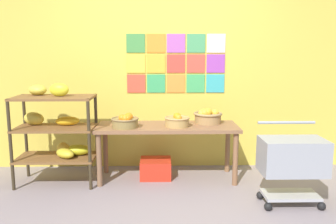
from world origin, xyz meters
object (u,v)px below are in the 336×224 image
(fruit_basket_back_left, at_px, (177,120))
(produce_crate_under_table, at_px, (156,168))
(fruit_basket_left, at_px, (208,116))
(shopping_cart, at_px, (292,159))
(display_table, at_px, (167,132))
(fruit_basket_right, at_px, (125,121))
(banana_shelf_unit, at_px, (56,127))

(fruit_basket_back_left, height_order, produce_crate_under_table, fruit_basket_back_left)
(fruit_basket_left, relative_size, shopping_cart, 0.43)
(display_table, distance_m, fruit_basket_right, 0.52)
(banana_shelf_unit, xyz_separation_m, fruit_basket_right, (0.80, -0.03, 0.08))
(fruit_basket_back_left, bearing_deg, produce_crate_under_table, 154.51)
(banana_shelf_unit, distance_m, shopping_cart, 2.59)
(produce_crate_under_table, bearing_deg, fruit_basket_back_left, -25.49)
(fruit_basket_right, bearing_deg, display_table, 13.08)
(produce_crate_under_table, bearing_deg, fruit_basket_right, -154.82)
(banana_shelf_unit, distance_m, fruit_basket_right, 0.81)
(banana_shelf_unit, distance_m, display_table, 1.29)
(produce_crate_under_table, bearing_deg, display_table, -19.28)
(banana_shelf_unit, xyz_separation_m, fruit_basket_left, (1.77, 0.20, 0.09))
(fruit_basket_right, distance_m, produce_crate_under_table, 0.72)
(fruit_basket_right, bearing_deg, fruit_basket_back_left, 3.72)
(fruit_basket_back_left, relative_size, fruit_basket_left, 0.84)
(display_table, relative_size, fruit_basket_left, 4.79)
(display_table, bearing_deg, banana_shelf_unit, -176.43)
(banana_shelf_unit, height_order, display_table, banana_shelf_unit)
(banana_shelf_unit, distance_m, fruit_basket_left, 1.79)
(shopping_cart, bearing_deg, display_table, 141.12)
(fruit_basket_back_left, distance_m, produce_crate_under_table, 0.68)
(fruit_basket_back_left, bearing_deg, display_table, 147.80)
(fruit_basket_back_left, bearing_deg, fruit_basket_left, 27.24)
(fruit_basket_back_left, bearing_deg, fruit_basket_right, -176.28)
(fruit_basket_left, xyz_separation_m, shopping_cart, (0.72, -0.89, -0.27))
(fruit_basket_back_left, distance_m, shopping_cart, 1.33)
(shopping_cart, bearing_deg, fruit_basket_back_left, 141.11)
(produce_crate_under_table, relative_size, shopping_cart, 0.46)
(fruit_basket_right, xyz_separation_m, shopping_cart, (1.69, -0.66, -0.26))
(banana_shelf_unit, relative_size, fruit_basket_back_left, 3.97)
(fruit_basket_right, height_order, shopping_cart, fruit_basket_right)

